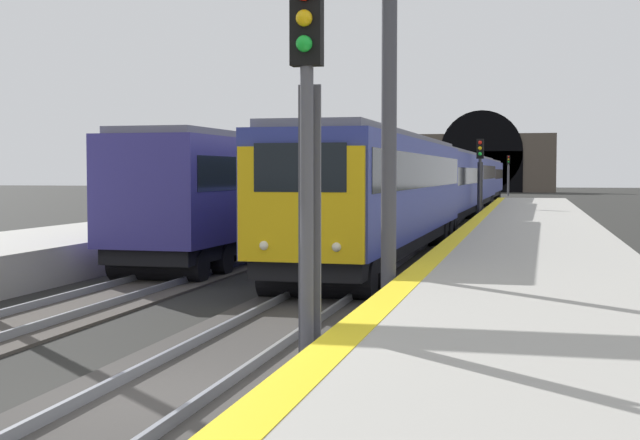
# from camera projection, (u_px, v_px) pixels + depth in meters

# --- Properties ---
(ground_plane) EXTENTS (320.00, 320.00, 0.00)m
(ground_plane) POSITION_uv_depth(u_px,v_px,m) (150.00, 405.00, 10.92)
(ground_plane) COLOR black
(platform_right) EXTENTS (112.00, 4.77, 1.00)m
(platform_right) POSITION_uv_depth(u_px,v_px,m) (534.00, 387.00, 9.82)
(platform_right) COLOR #9E9B93
(platform_right) RESTS_ON ground_plane
(platform_right_edge_strip) EXTENTS (112.00, 0.50, 0.01)m
(platform_right_edge_strip) POSITION_uv_depth(u_px,v_px,m) (346.00, 334.00, 10.29)
(platform_right_edge_strip) COLOR yellow
(platform_right_edge_strip) RESTS_ON platform_right
(track_main_line) EXTENTS (160.00, 2.92, 0.21)m
(track_main_line) POSITION_uv_depth(u_px,v_px,m) (150.00, 402.00, 10.92)
(track_main_line) COLOR #383533
(track_main_line) RESTS_ON ground_plane
(train_main_approaching) EXTENTS (79.09, 3.20, 4.04)m
(train_main_approaching) POSITION_uv_depth(u_px,v_px,m) (458.00, 181.00, 56.74)
(train_main_approaching) COLOR navy
(train_main_approaching) RESTS_ON ground_plane
(train_adjacent_platform) EXTENTS (62.77, 3.31, 4.06)m
(train_adjacent_platform) POSITION_uv_depth(u_px,v_px,m) (370.00, 182.00, 52.39)
(train_adjacent_platform) COLOR navy
(train_adjacent_platform) RESTS_ON ground_plane
(railway_signal_near) EXTENTS (0.39, 0.38, 5.21)m
(railway_signal_near) POSITION_uv_depth(u_px,v_px,m) (307.00, 150.00, 10.66)
(railway_signal_near) COLOR #4C4C54
(railway_signal_near) RESTS_ON ground_plane
(railway_signal_mid) EXTENTS (0.39, 0.38, 4.64)m
(railway_signal_mid) POSITION_uv_depth(u_px,v_px,m) (480.00, 173.00, 46.79)
(railway_signal_mid) COLOR #38383D
(railway_signal_mid) RESTS_ON ground_plane
(railway_signal_far) EXTENTS (0.39, 0.38, 4.89)m
(railway_signal_far) POSITION_uv_depth(u_px,v_px,m) (508.00, 171.00, 105.34)
(railway_signal_far) COLOR #4C4C54
(railway_signal_far) RESTS_ON ground_plane
(overhead_signal_gantry) EXTENTS (0.70, 9.10, 7.28)m
(overhead_signal_gantry) POSITION_uv_depth(u_px,v_px,m) (162.00, 35.00, 16.96)
(overhead_signal_gantry) COLOR #3F3F47
(overhead_signal_gantry) RESTS_ON ground_plane
(tunnel_portal) EXTENTS (2.29, 20.76, 11.67)m
(tunnel_portal) POSITION_uv_depth(u_px,v_px,m) (482.00, 163.00, 126.71)
(tunnel_portal) COLOR #51473D
(tunnel_portal) RESTS_ON ground_plane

